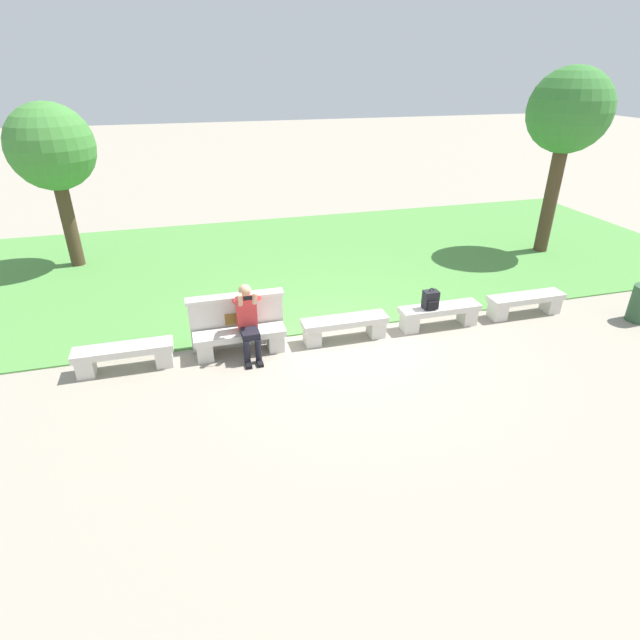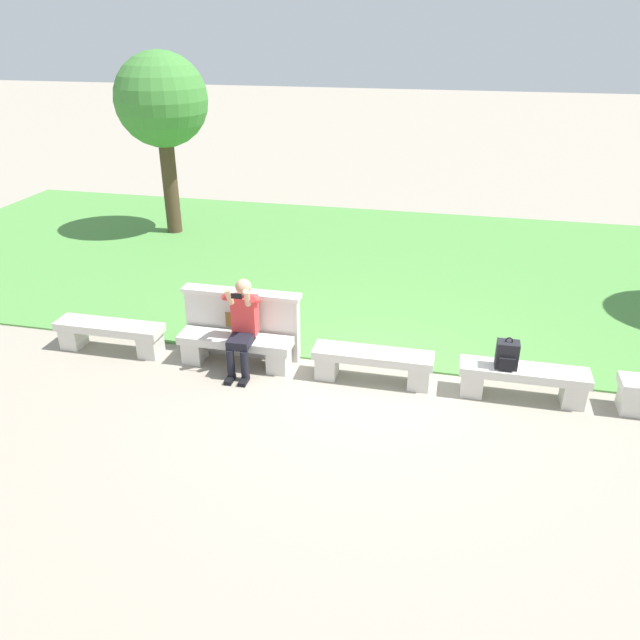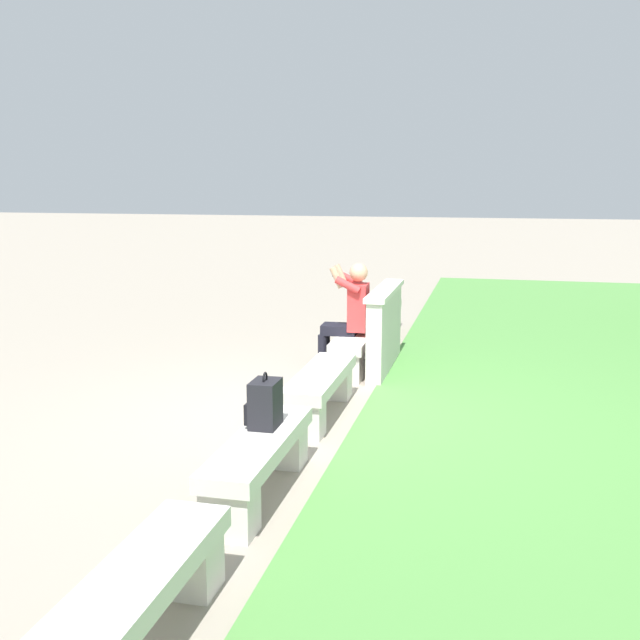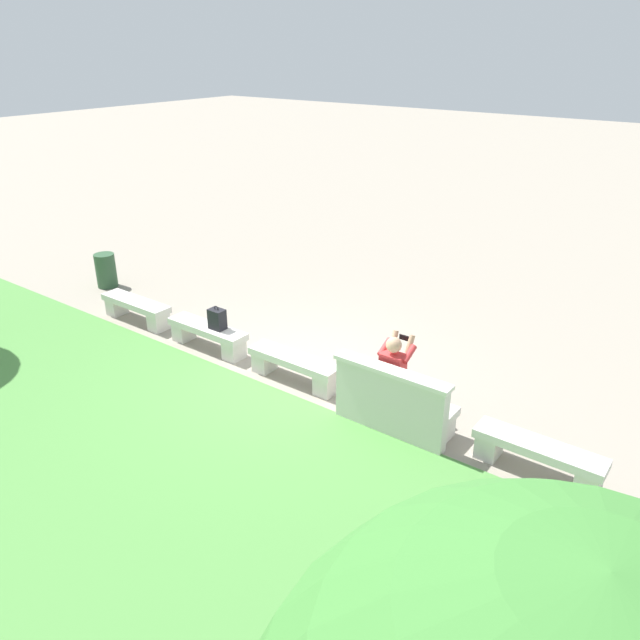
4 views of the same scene
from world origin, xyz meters
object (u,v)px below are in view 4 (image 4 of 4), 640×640
(bench_mid, at_px, (294,365))
(person_photographer, at_px, (396,372))
(bench_main, at_px, (538,454))
(bench_end, at_px, (136,308))
(trash_bin, at_px, (106,270))
(backpack, at_px, (218,319))
(bench_near, at_px, (401,405))
(bench_far, at_px, (208,334))

(bench_mid, distance_m, person_photographer, 1.86)
(bench_main, distance_m, bench_end, 7.83)
(bench_main, relative_size, trash_bin, 2.16)
(bench_mid, height_order, backpack, backpack)
(bench_near, bearing_deg, backpack, -0.55)
(bench_mid, bearing_deg, bench_near, 180.00)
(bench_near, relative_size, bench_mid, 1.00)
(person_photographer, relative_size, backpack, 3.08)
(bench_main, xyz_separation_m, bench_near, (1.96, 0.00, 0.00))
(bench_main, bearing_deg, person_photographer, -2.11)
(bench_main, bearing_deg, bench_far, 0.00)
(trash_bin, bearing_deg, bench_main, 175.21)
(bench_near, height_order, bench_far, same)
(trash_bin, bearing_deg, person_photographer, 174.49)
(bench_main, distance_m, bench_mid, 3.92)
(bench_mid, height_order, bench_end, same)
(bench_main, xyz_separation_m, bench_far, (5.87, 0.00, 0.00))
(backpack, relative_size, trash_bin, 0.57)
(bench_end, bearing_deg, backpack, -179.09)
(backpack, bearing_deg, bench_mid, 178.83)
(bench_near, xyz_separation_m, backpack, (3.67, -0.04, 0.34))
(bench_mid, xyz_separation_m, bench_end, (3.92, 0.00, 0.00))
(backpack, bearing_deg, bench_main, 179.64)
(bench_main, bearing_deg, bench_near, 0.00)
(bench_end, distance_m, backpack, 2.23)
(bench_far, bearing_deg, trash_bin, -11.63)
(bench_main, xyz_separation_m, bench_end, (7.83, 0.00, 0.00))
(bench_end, height_order, trash_bin, trash_bin)
(bench_main, relative_size, bench_mid, 1.00)
(bench_main, relative_size, bench_end, 1.00)
(bench_mid, bearing_deg, bench_end, 0.00)
(bench_near, xyz_separation_m, bench_end, (5.87, 0.00, 0.00))
(bench_end, height_order, backpack, backpack)
(bench_far, height_order, trash_bin, trash_bin)
(bench_near, height_order, person_photographer, person_photographer)
(bench_near, bearing_deg, trash_bin, -5.96)
(trash_bin, bearing_deg, bench_mid, 172.11)
(bench_main, height_order, backpack, backpack)
(bench_near, bearing_deg, bench_main, 180.00)
(bench_near, distance_m, trash_bin, 7.99)
(bench_main, height_order, bench_mid, same)
(bench_near, relative_size, bench_far, 1.00)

